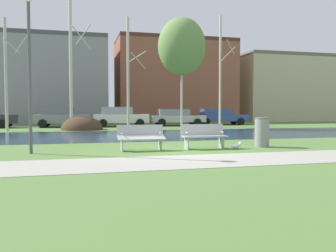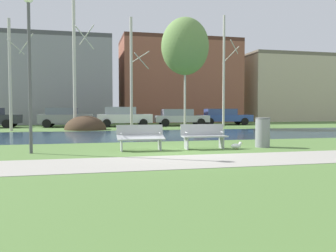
{
  "view_description": "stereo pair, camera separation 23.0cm",
  "coord_description": "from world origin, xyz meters",
  "px_view_note": "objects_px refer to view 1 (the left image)",
  "views": [
    {
      "loc": [
        -3.14,
        -11.12,
        1.41
      ],
      "look_at": [
        -0.04,
        1.08,
        0.8
      ],
      "focal_mm": 37.16,
      "sensor_mm": 36.0,
      "label": 1
    },
    {
      "loc": [
        -2.92,
        -11.17,
        1.41
      ],
      "look_at": [
        -0.04,
        1.08,
        0.8
      ],
      "focal_mm": 37.16,
      "sensor_mm": 36.0,
      "label": 2
    }
  ],
  "objects_px": {
    "bench_right": "(204,135)",
    "parked_hatch_third_white": "(120,116)",
    "parked_suv_fifth_blue": "(219,116)",
    "trash_bin": "(262,132)",
    "parked_wagon_fourth_silver": "(176,117)",
    "seagull": "(237,145)",
    "streetlamp": "(29,45)",
    "bench_left": "(141,137)",
    "parked_sedan_second_grey": "(61,117)"
  },
  "relations": [
    {
      "from": "bench_left",
      "to": "parked_sedan_second_grey",
      "type": "height_order",
      "value": "parked_sedan_second_grey"
    },
    {
      "from": "bench_right",
      "to": "streetlamp",
      "type": "relative_size",
      "value": 0.32
    },
    {
      "from": "streetlamp",
      "to": "parked_suv_fifth_blue",
      "type": "bearing_deg",
      "value": 51.89
    },
    {
      "from": "parked_hatch_third_white",
      "to": "streetlamp",
      "type": "bearing_deg",
      "value": -105.9
    },
    {
      "from": "bench_left",
      "to": "parked_suv_fifth_blue",
      "type": "xyz_separation_m",
      "value": [
        10.14,
        17.46,
        0.29
      ]
    },
    {
      "from": "trash_bin",
      "to": "parked_wagon_fourth_silver",
      "type": "bearing_deg",
      "value": 85.42
    },
    {
      "from": "bench_left",
      "to": "parked_wagon_fourth_silver",
      "type": "relative_size",
      "value": 0.35
    },
    {
      "from": "bench_right",
      "to": "streetlamp",
      "type": "xyz_separation_m",
      "value": [
        -5.78,
        0.04,
        2.92
      ]
    },
    {
      "from": "bench_left",
      "to": "parked_hatch_third_white",
      "type": "bearing_deg",
      "value": 86.07
    },
    {
      "from": "streetlamp",
      "to": "parked_sedan_second_grey",
      "type": "distance_m",
      "value": 16.8
    },
    {
      "from": "streetlamp",
      "to": "parked_suv_fifth_blue",
      "type": "xyz_separation_m",
      "value": [
        13.66,
        17.41,
        -2.64
      ]
    },
    {
      "from": "bench_left",
      "to": "bench_right",
      "type": "relative_size",
      "value": 1.0
    },
    {
      "from": "seagull",
      "to": "parked_suv_fifth_blue",
      "type": "relative_size",
      "value": 0.09
    },
    {
      "from": "trash_bin",
      "to": "parked_suv_fifth_blue",
      "type": "distance_m",
      "value": 18.31
    },
    {
      "from": "bench_right",
      "to": "streetlamp",
      "type": "bearing_deg",
      "value": 179.56
    },
    {
      "from": "parked_sedan_second_grey",
      "to": "parked_suv_fifth_blue",
      "type": "relative_size",
      "value": 0.86
    },
    {
      "from": "bench_right",
      "to": "parked_suv_fifth_blue",
      "type": "height_order",
      "value": "parked_suv_fifth_blue"
    },
    {
      "from": "parked_hatch_third_white",
      "to": "parked_wagon_fourth_silver",
      "type": "relative_size",
      "value": 0.96
    },
    {
      "from": "parked_sedan_second_grey",
      "to": "parked_suv_fifth_blue",
      "type": "xyz_separation_m",
      "value": [
        13.53,
        0.82,
        -0.04
      ]
    },
    {
      "from": "bench_left",
      "to": "parked_wagon_fourth_silver",
      "type": "bearing_deg",
      "value": 70.43
    },
    {
      "from": "trash_bin",
      "to": "parked_sedan_second_grey",
      "type": "xyz_separation_m",
      "value": [
        -7.95,
        16.62,
        0.23
      ]
    },
    {
      "from": "seagull",
      "to": "parked_wagon_fourth_silver",
      "type": "relative_size",
      "value": 0.1
    },
    {
      "from": "seagull",
      "to": "streetlamp",
      "type": "distance_m",
      "value": 7.59
    },
    {
      "from": "parked_wagon_fourth_silver",
      "to": "parked_suv_fifth_blue",
      "type": "height_order",
      "value": "parked_suv_fifth_blue"
    },
    {
      "from": "parked_hatch_third_white",
      "to": "trash_bin",
      "type": "bearing_deg",
      "value": -78.07
    },
    {
      "from": "parked_suv_fifth_blue",
      "to": "parked_sedan_second_grey",
      "type": "bearing_deg",
      "value": -176.54
    },
    {
      "from": "parked_sedan_second_grey",
      "to": "parked_hatch_third_white",
      "type": "bearing_deg",
      "value": -4.16
    },
    {
      "from": "bench_left",
      "to": "parked_sedan_second_grey",
      "type": "relative_size",
      "value": 0.38
    },
    {
      "from": "streetlamp",
      "to": "parked_hatch_third_white",
      "type": "xyz_separation_m",
      "value": [
        4.63,
        16.27,
        -2.57
      ]
    },
    {
      "from": "bench_left",
      "to": "trash_bin",
      "type": "bearing_deg",
      "value": 0.22
    },
    {
      "from": "bench_right",
      "to": "seagull",
      "type": "height_order",
      "value": "bench_right"
    },
    {
      "from": "parked_sedan_second_grey",
      "to": "bench_right",
      "type": "bearing_deg",
      "value": -71.23
    },
    {
      "from": "bench_right",
      "to": "parked_hatch_third_white",
      "type": "height_order",
      "value": "parked_hatch_third_white"
    },
    {
      "from": "bench_left",
      "to": "bench_right",
      "type": "xyz_separation_m",
      "value": [
        2.26,
        0.0,
        0.0
      ]
    },
    {
      "from": "trash_bin",
      "to": "parked_wagon_fourth_silver",
      "type": "xyz_separation_m",
      "value": [
        1.32,
        16.55,
        0.19
      ]
    },
    {
      "from": "seagull",
      "to": "parked_hatch_third_white",
      "type": "xyz_separation_m",
      "value": [
        -2.2,
        16.75,
        0.69
      ]
    },
    {
      "from": "bench_left",
      "to": "parked_hatch_third_white",
      "type": "relative_size",
      "value": 0.36
    },
    {
      "from": "parked_suv_fifth_blue",
      "to": "parked_hatch_third_white",
      "type": "bearing_deg",
      "value": -172.76
    },
    {
      "from": "bench_left",
      "to": "seagull",
      "type": "xyz_separation_m",
      "value": [
        3.32,
        -0.43,
        -0.34
      ]
    },
    {
      "from": "seagull",
      "to": "parked_hatch_third_white",
      "type": "relative_size",
      "value": 0.1
    },
    {
      "from": "parked_hatch_third_white",
      "to": "parked_suv_fifth_blue",
      "type": "xyz_separation_m",
      "value": [
        9.03,
        1.15,
        -0.06
      ]
    },
    {
      "from": "bench_left",
      "to": "streetlamp",
      "type": "distance_m",
      "value": 4.57
    },
    {
      "from": "bench_left",
      "to": "parked_suv_fifth_blue",
      "type": "height_order",
      "value": "parked_suv_fifth_blue"
    },
    {
      "from": "seagull",
      "to": "streetlamp",
      "type": "xyz_separation_m",
      "value": [
        -6.84,
        0.48,
        3.26
      ]
    },
    {
      "from": "bench_right",
      "to": "parked_suv_fifth_blue",
      "type": "xyz_separation_m",
      "value": [
        7.88,
        17.46,
        0.29
      ]
    },
    {
      "from": "trash_bin",
      "to": "seagull",
      "type": "xyz_separation_m",
      "value": [
        -1.24,
        -0.45,
        -0.43
      ]
    },
    {
      "from": "streetlamp",
      "to": "parked_sedan_second_grey",
      "type": "height_order",
      "value": "streetlamp"
    },
    {
      "from": "trash_bin",
      "to": "parked_wagon_fourth_silver",
      "type": "height_order",
      "value": "parked_wagon_fourth_silver"
    },
    {
      "from": "trash_bin",
      "to": "seagull",
      "type": "relative_size",
      "value": 2.43
    },
    {
      "from": "parked_hatch_third_white",
      "to": "parked_wagon_fourth_silver",
      "type": "xyz_separation_m",
      "value": [
        4.77,
        0.25,
        -0.07
      ]
    }
  ]
}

